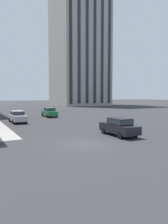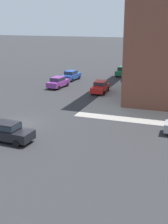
# 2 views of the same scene
# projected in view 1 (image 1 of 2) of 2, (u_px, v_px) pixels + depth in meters

# --- Properties ---
(ground_plane) EXTENTS (320.00, 320.00, 0.00)m
(ground_plane) POSITION_uv_depth(u_px,v_px,m) (85.00, 143.00, 16.62)
(ground_plane) COLOR #2D2D30
(car_main_northbound_far) EXTENTS (1.97, 4.44, 1.68)m
(car_main_northbound_far) POSITION_uv_depth(u_px,v_px,m) (49.00, 112.00, 37.61)
(car_main_northbound_far) COLOR #1E6B3D
(car_main_northbound_far) RESTS_ON ground
(car_main_southbound_far) EXTENTS (1.90, 4.41, 1.68)m
(car_main_southbound_far) POSITION_uv_depth(u_px,v_px,m) (18.00, 116.00, 29.49)
(car_main_southbound_far) COLOR #99999E
(car_main_southbound_far) RESTS_ON ground
(car_cross_westbound) EXTENTS (2.05, 4.48, 1.68)m
(car_cross_westbound) POSITION_uv_depth(u_px,v_px,m) (119.00, 126.00, 19.83)
(car_cross_westbound) COLOR black
(car_cross_westbound) RESTS_ON ground
(residential_tower_skyline_right) EXTENTS (19.92, 18.58, 52.35)m
(residential_tower_skyline_right) POSITION_uv_depth(u_px,v_px,m) (79.00, 40.00, 83.51)
(residential_tower_skyline_right) COLOR #9E998E
(residential_tower_skyline_right) RESTS_ON ground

